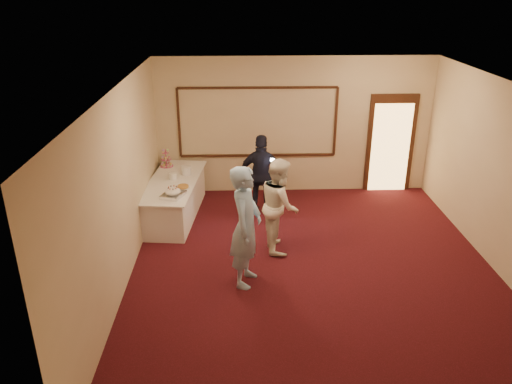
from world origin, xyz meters
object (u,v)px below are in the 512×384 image
at_px(buffet_table, 174,198).
at_px(guest, 262,175).
at_px(tart, 183,187).
at_px(man, 246,227).
at_px(cupcake_stand, 166,160).
at_px(plate_stack_a, 173,176).
at_px(pavlova_tray, 173,193).
at_px(plate_stack_b, 186,170).
at_px(woman, 280,205).

relative_size(buffet_table, guest, 1.51).
bearing_deg(tart, man, -60.64).
bearing_deg(tart, cupcake_stand, 111.14).
distance_m(plate_stack_a, tart, 0.53).
bearing_deg(pavlova_tray, plate_stack_a, 96.89).
relative_size(pavlova_tray, cupcake_stand, 1.33).
distance_m(plate_stack_b, woman, 2.48).
xyz_separation_m(pavlova_tray, cupcake_stand, (-0.34, 1.64, 0.07)).
bearing_deg(woman, guest, 6.07).
relative_size(cupcake_stand, tart, 1.68).
bearing_deg(pavlova_tray, woman, -17.07).
relative_size(cupcake_stand, man, 0.21).
height_order(buffet_table, plate_stack_a, plate_stack_a).
relative_size(tart, man, 0.13).
height_order(plate_stack_b, man, man).
bearing_deg(guest, buffet_table, 9.30).
bearing_deg(plate_stack_b, buffet_table, -123.99).
distance_m(buffet_table, man, 2.90).
bearing_deg(woman, pavlova_tray, 69.52).
height_order(pavlova_tray, guest, guest).
height_order(tart, guest, guest).
bearing_deg(buffet_table, plate_stack_b, 56.01).
bearing_deg(plate_stack_b, woman, -44.12).
bearing_deg(cupcake_stand, plate_stack_b, -46.85).
relative_size(woman, guest, 1.00).
xyz_separation_m(buffet_table, woman, (2.01, -1.39, 0.45)).
distance_m(cupcake_stand, plate_stack_a, 0.80).
xyz_separation_m(tart, woman, (1.77, -0.99, 0.04)).
height_order(buffet_table, plate_stack_b, plate_stack_b).
height_order(pavlova_tray, plate_stack_b, pavlova_tray).
bearing_deg(plate_stack_a, man, -60.90).
bearing_deg(man, plate_stack_b, 37.89).
xyz_separation_m(plate_stack_b, tart, (0.01, -0.73, -0.06)).
relative_size(buffet_table, plate_stack_b, 12.28).
relative_size(plate_stack_a, tart, 0.69).
relative_size(cupcake_stand, woman, 0.25).
bearing_deg(pavlova_tray, cupcake_stand, 101.58).
distance_m(buffet_table, tart, 0.61).
height_order(plate_stack_a, woman, woman).
distance_m(cupcake_stand, man, 3.70).
xyz_separation_m(tart, guest, (1.53, 0.46, 0.04)).
bearing_deg(pavlova_tray, plate_stack_b, 83.40).
height_order(buffet_table, woman, woman).
relative_size(cupcake_stand, plate_stack_a, 2.44).
bearing_deg(cupcake_stand, tart, -68.86).
height_order(cupcake_stand, plate_stack_a, cupcake_stand).
distance_m(pavlova_tray, woman, 2.00).
bearing_deg(buffet_table, guest, 2.09).
bearing_deg(plate_stack_b, plate_stack_a, -131.47).
bearing_deg(man, tart, 44.51).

